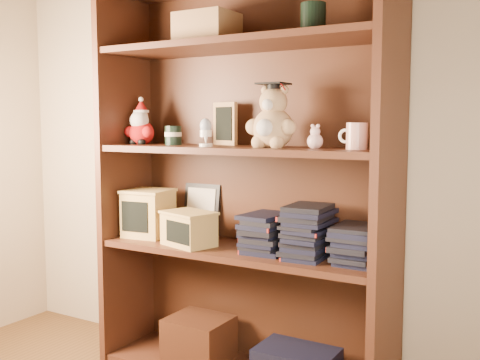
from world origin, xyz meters
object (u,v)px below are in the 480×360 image
(bookcase, at_px, (246,189))
(teacher_mug, at_px, (356,136))
(grad_teddy_bear, at_px, (272,122))
(treats_box, at_px, (148,213))

(bookcase, relative_size, teacher_mug, 15.35)
(bookcase, height_order, teacher_mug, bookcase)
(grad_teddy_bear, distance_m, teacher_mug, 0.33)
(grad_teddy_bear, height_order, teacher_mug, grad_teddy_bear)
(bookcase, relative_size, grad_teddy_bear, 6.48)
(bookcase, distance_m, treats_box, 0.48)
(teacher_mug, bearing_deg, bookcase, 173.84)
(bookcase, bearing_deg, teacher_mug, -6.16)
(bookcase, distance_m, teacher_mug, 0.52)
(bookcase, xyz_separation_m, grad_teddy_bear, (0.15, -0.06, 0.26))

